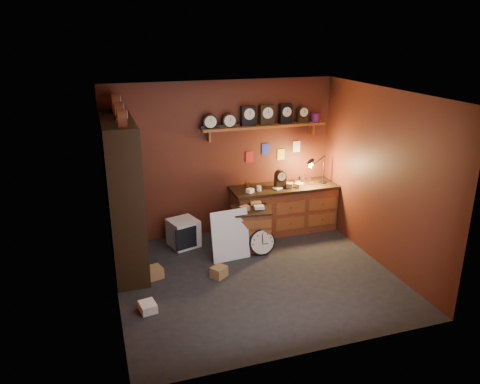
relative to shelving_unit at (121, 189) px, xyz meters
name	(u,v)px	position (x,y,z in m)	size (l,w,h in m)	color
floor	(256,277)	(1.79, -0.98, -1.25)	(4.00, 4.00, 0.00)	black
room_shell	(258,164)	(1.84, -0.87, 0.47)	(4.02, 3.62, 2.71)	#562314
shelving_unit	(121,189)	(0.00, 0.00, 0.00)	(0.47, 1.60, 2.58)	black
workbench	(284,206)	(2.84, 0.49, -0.78)	(1.93, 0.66, 1.36)	brown
low_cabinet	(251,227)	(2.03, -0.03, -0.87)	(0.68, 0.60, 0.79)	brown
big_round_clock	(262,242)	(2.13, -0.29, -1.04)	(0.44, 0.15, 0.44)	black
white_panel	(231,258)	(1.60, -0.28, -1.25)	(0.62, 0.03, 0.83)	silver
mini_fridge	(184,233)	(0.98, 0.41, -1.02)	(0.56, 0.58, 0.47)	silver
floor_box_a	(153,273)	(0.33, -0.52, -1.17)	(0.26, 0.22, 0.16)	#9C7644
floor_box_b	(148,307)	(0.14, -1.37, -1.19)	(0.20, 0.24, 0.12)	white
floor_box_c	(219,272)	(1.27, -0.80, -1.17)	(0.22, 0.18, 0.16)	#9C7644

